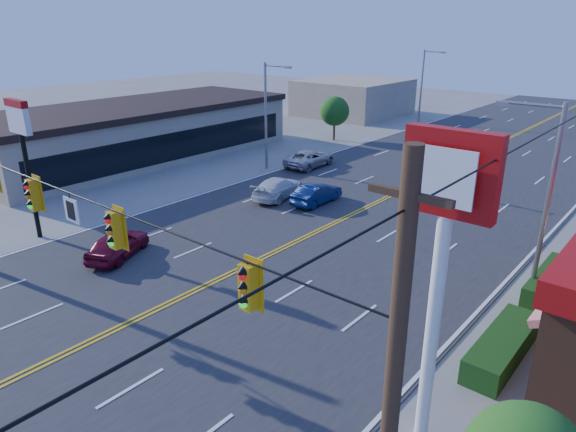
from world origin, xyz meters
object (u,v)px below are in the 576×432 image
Objects in this scene: pizza_hut_sign at (22,141)px; car_blue at (317,194)px; car_silver at (310,159)px; car_white at (278,188)px; car_magenta at (118,245)px; signal_span at (53,218)px; kfc_pylon at (444,233)px.

pizza_hut_sign is 16.57m from car_blue.
car_white is at bearing 110.31° from car_silver.
pizza_hut_sign is 14.88m from car_white.
signal_span is at bearing 111.05° from car_magenta.
car_blue is (-2.75, 17.70, -4.25)m from signal_span.
car_white is at bearing 12.59° from car_blue.
car_silver is (-8.52, 24.48, -4.23)m from signal_span.
pizza_hut_sign is 1.46× the size of car_silver.
car_white is (-16.50, 13.06, -5.39)m from kfc_pylon.
car_white reaches higher than car_blue.
car_blue is 8.90m from car_silver.
car_magenta is at bearing 96.78° from car_silver.
car_magenta is (-5.34, 5.22, -4.24)m from signal_span.
car_magenta is at bearing 12.47° from pizza_hut_sign.
car_white is (-2.63, -0.64, 0.02)m from car_blue.
kfc_pylon is 1.24× the size of pizza_hut_sign.
pizza_hut_sign reaches higher than car_blue.
car_blue is at bearing 135.36° from kfc_pylon.
signal_span is 6.42× the size of car_magenta.
signal_span is 8.59m from car_magenta.
car_blue is at bearing -177.63° from car_white.
pizza_hut_sign reaches higher than car_magenta.
kfc_pylon reaches higher than car_magenta.
car_blue is at bearing 59.31° from pizza_hut_sign.
car_silver reaches higher than car_magenta.
signal_span is 18.41m from car_blue.
signal_span is 3.55× the size of pizza_hut_sign.
pizza_hut_sign is at bearing 159.81° from signal_span.
kfc_pylon reaches higher than car_silver.
kfc_pylon reaches higher than car_white.
kfc_pylon is at bearing 151.15° from car_magenta.
pizza_hut_sign is at bearing 180.00° from kfc_pylon.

